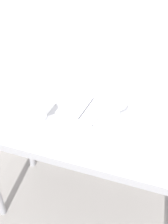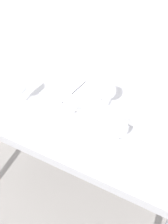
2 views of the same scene
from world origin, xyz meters
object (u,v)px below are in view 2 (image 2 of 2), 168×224
at_px(open_notebook, 74,93).
at_px(tasting_sheet_upper, 139,114).
at_px(wine_glass_near_center, 71,103).
at_px(wine_glass_far_right, 108,92).
at_px(wine_glass_near_right, 119,129).
at_px(wine_glass_near_left, 19,87).
at_px(tasting_sheet_lower, 26,83).

relative_size(open_notebook, tasting_sheet_upper, 1.66).
xyz_separation_m(wine_glass_near_center, open_notebook, (-0.09, 0.19, -0.10)).
xyz_separation_m(wine_glass_far_right, open_notebook, (-0.22, 0.04, -0.12)).
bearing_deg(wine_glass_near_right, wine_glass_far_right, 126.20).
bearing_deg(wine_glass_near_right, wine_glass_near_left, 178.41).
bearing_deg(wine_glass_near_left, tasting_sheet_upper, 21.65).
xyz_separation_m(wine_glass_near_left, tasting_sheet_lower, (-0.10, 0.17, -0.12)).
distance_m(wine_glass_far_right, open_notebook, 0.26).
relative_size(wine_glass_near_left, open_notebook, 0.50).
height_order(wine_glass_near_left, tasting_sheet_upper, wine_glass_near_left).
bearing_deg(open_notebook, wine_glass_near_left, -126.27).
xyz_separation_m(wine_glass_near_right, open_notebook, (-0.37, 0.24, -0.10)).
bearing_deg(wine_glass_far_right, tasting_sheet_upper, 16.16).
relative_size(wine_glass_near_center, wine_glass_near_right, 0.99).
xyz_separation_m(wine_glass_far_right, tasting_sheet_lower, (-0.53, -0.02, -0.12)).
bearing_deg(wine_glass_far_right, tasting_sheet_lower, -177.93).
bearing_deg(open_notebook, wine_glass_near_right, -26.85).
height_order(wine_glass_near_left, wine_glass_near_right, wine_glass_near_left).
relative_size(wine_glass_far_right, wine_glass_near_left, 0.98).
bearing_deg(wine_glass_near_center, tasting_sheet_lower, 161.75).
bearing_deg(wine_glass_near_left, wine_glass_far_right, 23.74).
xyz_separation_m(wine_glass_near_left, wine_glass_near_right, (0.57, -0.02, -0.02)).
bearing_deg(wine_glass_near_right, wine_glass_near_center, 169.38).
relative_size(wine_glass_far_right, tasting_sheet_lower, 0.78).
xyz_separation_m(wine_glass_far_right, wine_glass_near_left, (-0.42, -0.19, 0.00)).
bearing_deg(wine_glass_far_right, open_notebook, 170.89).
distance_m(wine_glass_far_right, wine_glass_near_right, 0.25).
distance_m(wine_glass_near_center, wine_glass_near_left, 0.30).
xyz_separation_m(wine_glass_near_center, tasting_sheet_lower, (-0.40, 0.13, -0.11)).
bearing_deg(open_notebook, tasting_sheet_upper, 7.78).
distance_m(wine_glass_near_right, tasting_sheet_upper, 0.27).
relative_size(wine_glass_near_left, tasting_sheet_lower, 0.80).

